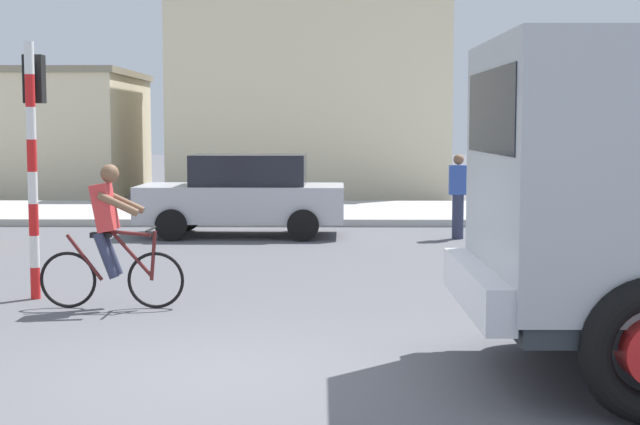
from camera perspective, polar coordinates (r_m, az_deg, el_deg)
ground_plane at (r=8.40m, az=-5.32°, el=-9.79°), size 120.00×120.00×0.00m
sidewalk_far at (r=22.67m, az=-1.64°, el=0.01°), size 80.00×5.00×0.16m
cyclist at (r=11.47m, az=-12.54°, el=-1.41°), size 1.73×0.50×1.72m
traffic_light_pole at (r=12.35m, az=-16.90°, el=4.55°), size 0.24×0.43×3.20m
car_white_mid at (r=18.60m, az=-4.62°, el=1.10°), size 4.02×1.92×1.60m
pedestrian_near_kerb at (r=18.23m, az=8.32°, el=1.07°), size 0.34×0.22×1.62m
building_mid_block at (r=29.77m, az=-0.60°, el=7.24°), size 8.27×6.37×6.34m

